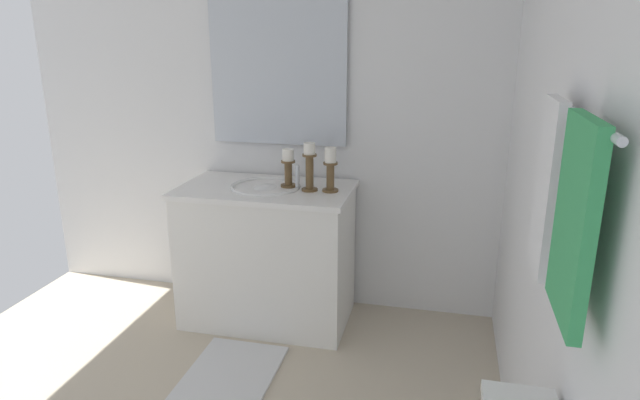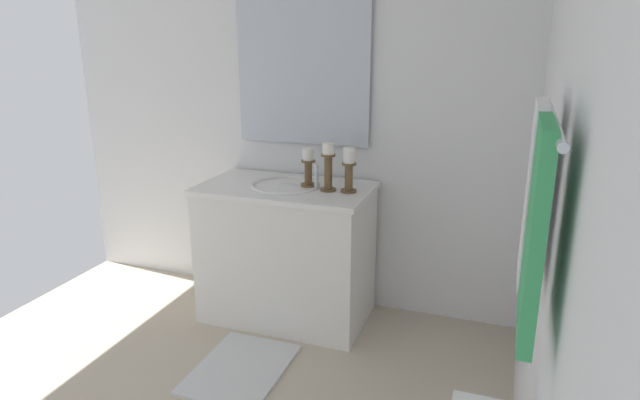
% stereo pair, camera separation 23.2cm
% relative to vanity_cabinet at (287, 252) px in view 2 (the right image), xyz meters
% --- Properties ---
extents(wall_back, '(2.83, 0.04, 2.45)m').
position_rel_vanity_cabinet_xyz_m(wall_back, '(1.09, 1.35, 0.81)').
color(wall_back, white).
rests_on(wall_back, ground).
extents(wall_left, '(0.04, 2.99, 2.45)m').
position_rel_vanity_cabinet_xyz_m(wall_left, '(-0.33, -0.14, 0.81)').
color(wall_left, white).
rests_on(wall_left, ground).
extents(vanity_cabinet, '(0.58, 1.00, 0.82)m').
position_rel_vanity_cabinet_xyz_m(vanity_cabinet, '(0.00, 0.00, 0.00)').
color(vanity_cabinet, white).
rests_on(vanity_cabinet, ground).
extents(sink_basin, '(0.40, 0.40, 0.24)m').
position_rel_vanity_cabinet_xyz_m(sink_basin, '(0.00, 0.00, 0.37)').
color(sink_basin, white).
rests_on(sink_basin, vanity_cabinet).
extents(mirror, '(0.02, 0.83, 0.89)m').
position_rel_vanity_cabinet_xyz_m(mirror, '(-0.28, 0.00, 1.06)').
color(mirror, silver).
extents(candle_holder_tall, '(0.09, 0.09, 0.25)m').
position_rel_vanity_cabinet_xyz_m(candle_holder_tall, '(-0.00, 0.38, 0.54)').
color(candle_holder_tall, brown).
rests_on(candle_holder_tall, vanity_cabinet).
extents(candle_holder_short, '(0.09, 0.09, 0.27)m').
position_rel_vanity_cabinet_xyz_m(candle_holder_short, '(0.01, 0.26, 0.55)').
color(candle_holder_short, brown).
rests_on(candle_holder_short, vanity_cabinet).
extents(candle_holder_mid, '(0.09, 0.09, 0.22)m').
position_rel_vanity_cabinet_xyz_m(candle_holder_mid, '(-0.04, 0.12, 0.52)').
color(candle_holder_mid, brown).
rests_on(candle_holder_mid, vanity_cabinet).
extents(towel_bar, '(0.72, 0.02, 0.02)m').
position_rel_vanity_cabinet_xyz_m(towel_bar, '(1.45, 1.29, 1.06)').
color(towel_bar, silver).
extents(towel_near_vanity, '(0.22, 0.03, 0.49)m').
position_rel_vanity_cabinet_xyz_m(towel_near_vanity, '(1.27, 1.27, 0.83)').
color(towel_near_vanity, white).
rests_on(towel_near_vanity, towel_bar).
extents(towel_center, '(0.28, 0.03, 0.46)m').
position_rel_vanity_cabinet_xyz_m(towel_center, '(1.63, 1.27, 0.85)').
color(towel_center, '#389E59').
rests_on(towel_center, towel_bar).
extents(bath_mat, '(0.60, 0.44, 0.02)m').
position_rel_vanity_cabinet_xyz_m(bath_mat, '(0.62, 0.00, -0.41)').
color(bath_mat, silver).
rests_on(bath_mat, ground).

